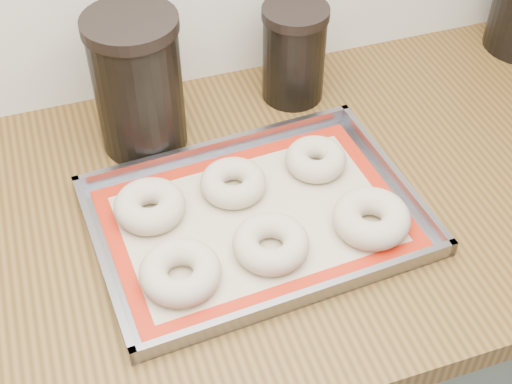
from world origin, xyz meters
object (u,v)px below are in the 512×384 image
object	(u,v)px
baking_tray	(256,218)
bagel_front_right	(371,218)
bagel_back_mid	(233,183)
bagel_back_right	(316,159)
bagel_back_left	(150,206)
canister_left	(138,83)
canister_mid	(294,53)
bagel_front_mid	(271,244)
bagel_front_left	(180,272)

from	to	relation	value
baking_tray	bagel_front_right	size ratio (longest dim) A/B	4.34
baking_tray	bagel_back_mid	xyz separation A→B (m)	(-0.01, 0.07, 0.02)
bagel_front_right	bagel_back_mid	xyz separation A→B (m)	(-0.16, 0.13, -0.00)
bagel_front_right	bagel_back_right	xyz separation A→B (m)	(-0.03, 0.14, -0.00)
bagel_back_left	canister_left	distance (m)	0.20
bagel_back_left	canister_mid	size ratio (longest dim) A/B	0.61
baking_tray	bagel_back_mid	world-z (taller)	bagel_back_mid
bagel_front_mid	bagel_back_right	bearing A→B (deg)	48.69
bagel_back_mid	canister_mid	xyz separation A→B (m)	(0.17, 0.20, 0.06)
bagel_back_left	canister_mid	world-z (taller)	canister_mid
bagel_back_mid	bagel_back_right	xyz separation A→B (m)	(0.14, 0.01, 0.00)
bagel_front_left	bagel_back_left	bearing A→B (deg)	95.06
bagel_front_right	canister_mid	size ratio (longest dim) A/B	0.65
bagel_front_mid	bagel_back_right	world-z (taller)	same
bagel_back_right	bagel_back_left	bearing A→B (deg)	-176.10
bagel_front_mid	bagel_back_mid	size ratio (longest dim) A/B	1.07
baking_tray	bagel_front_right	bearing A→B (deg)	-24.77
baking_tray	bagel_back_left	xyz separation A→B (m)	(-0.14, 0.06, 0.02)
bagel_front_left	bagel_back_right	world-z (taller)	bagel_front_left
baking_tray	bagel_front_mid	bearing A→B (deg)	-90.63
bagel_back_mid	bagel_back_right	world-z (taller)	same
bagel_front_left	bagel_back_mid	size ratio (longest dim) A/B	1.11
bagel_back_mid	bagel_back_right	distance (m)	0.14
bagel_front_mid	bagel_back_mid	distance (m)	0.13
bagel_front_right	bagel_front_mid	bearing A→B (deg)	178.90
bagel_front_right	bagel_back_right	world-z (taller)	bagel_front_right
bagel_front_left	canister_mid	size ratio (longest dim) A/B	0.64
baking_tray	canister_left	bearing A→B (deg)	116.28
bagel_front_right	bagel_back_left	bearing A→B (deg)	156.77
bagel_back_right	canister_left	size ratio (longest dim) A/B	0.41
bagel_back_left	canister_mid	distance (m)	0.37
baking_tray	bagel_front_mid	xyz separation A→B (m)	(-0.00, -0.07, 0.02)
bagel_front_right	bagel_back_right	bearing A→B (deg)	100.46
bagel_front_left	bagel_front_right	world-z (taller)	bagel_front_right
bagel_front_left	bagel_back_left	world-z (taller)	bagel_back_left
bagel_front_mid	bagel_back_mid	world-z (taller)	bagel_front_mid
bagel_front_mid	bagel_back_right	distance (m)	0.19
bagel_front_left	bagel_back_right	bearing A→B (deg)	30.58
bagel_back_mid	canister_left	world-z (taller)	canister_left
bagel_front_mid	bagel_front_right	xyz separation A→B (m)	(0.15, -0.00, 0.00)
canister_mid	bagel_back_mid	bearing A→B (deg)	-130.21
baking_tray	bagel_back_right	bearing A→B (deg)	31.26
bagel_front_right	bagel_back_mid	world-z (taller)	bagel_front_right
bagel_front_right	bagel_back_mid	bearing A→B (deg)	140.47
bagel_back_mid	canister_mid	bearing A→B (deg)	49.79
bagel_front_mid	bagel_front_right	bearing A→B (deg)	-1.10
bagel_front_left	baking_tray	bearing A→B (deg)	29.93
baking_tray	canister_mid	xyz separation A→B (m)	(0.16, 0.27, 0.08)
bagel_back_left	canister_mid	bearing A→B (deg)	35.24
bagel_front_mid	canister_left	bearing A→B (deg)	110.85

